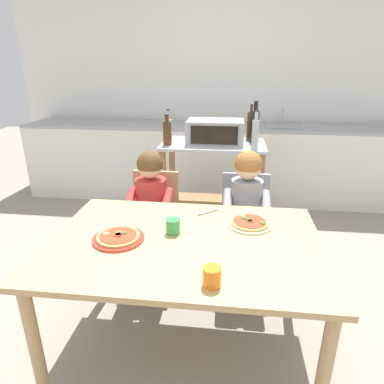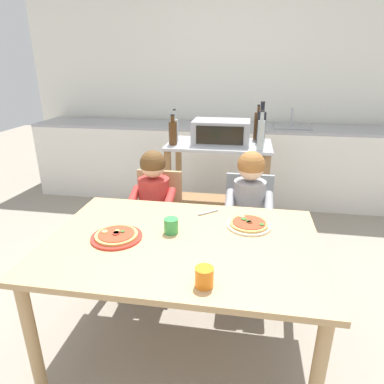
% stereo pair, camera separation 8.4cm
% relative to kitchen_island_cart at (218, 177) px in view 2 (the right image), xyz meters
% --- Properties ---
extents(ground_plane, '(11.19, 11.19, 0.00)m').
position_rel_kitchen_island_cart_xyz_m(ground_plane, '(-0.05, -0.32, -0.60)').
color(ground_plane, gray).
extents(back_wall_tiled, '(4.98, 0.12, 2.70)m').
position_rel_kitchen_island_cart_xyz_m(back_wall_tiled, '(-0.05, 1.41, 0.75)').
color(back_wall_tiled, white).
rests_on(back_wall_tiled, ground).
extents(kitchen_counter, '(4.48, 0.60, 1.09)m').
position_rel_kitchen_island_cart_xyz_m(kitchen_counter, '(-0.05, 1.00, -0.15)').
color(kitchen_counter, silver).
rests_on(kitchen_counter, ground).
extents(kitchen_island_cart, '(0.91, 0.54, 0.91)m').
position_rel_kitchen_island_cart_xyz_m(kitchen_island_cart, '(0.00, 0.00, 0.00)').
color(kitchen_island_cart, '#B7BABF').
rests_on(kitchen_island_cart, ground).
extents(toaster_oven, '(0.49, 0.33, 0.20)m').
position_rel_kitchen_island_cart_xyz_m(toaster_oven, '(0.01, 0.01, 0.41)').
color(toaster_oven, '#999BA0').
rests_on(toaster_oven, kitchen_island_cart).
extents(bottle_slim_sauce, '(0.06, 0.06, 0.32)m').
position_rel_kitchen_island_cart_xyz_m(bottle_slim_sauce, '(0.35, -0.19, 0.44)').
color(bottle_slim_sauce, '#ADB7B2').
rests_on(bottle_slim_sauce, kitchen_island_cart).
extents(bottle_brown_beer, '(0.07, 0.07, 0.29)m').
position_rel_kitchen_island_cart_xyz_m(bottle_brown_beer, '(-0.40, -0.00, 0.42)').
color(bottle_brown_beer, '#ADB7B2').
rests_on(bottle_brown_beer, kitchen_island_cart).
extents(bottle_tall_green_wine, '(0.07, 0.07, 0.26)m').
position_rel_kitchen_island_cart_xyz_m(bottle_tall_green_wine, '(-0.39, -0.12, 0.42)').
color(bottle_tall_green_wine, '#4C2D14').
rests_on(bottle_tall_green_wine, kitchen_island_cart).
extents(bottle_squat_spirits, '(0.08, 0.08, 0.36)m').
position_rel_kitchen_island_cart_xyz_m(bottle_squat_spirits, '(0.36, 0.10, 0.46)').
color(bottle_squat_spirits, black).
rests_on(bottle_squat_spirits, kitchen_island_cart).
extents(bottle_dark_olive_oil, '(0.07, 0.07, 0.32)m').
position_rel_kitchen_island_cart_xyz_m(bottle_dark_olive_oil, '(0.33, 0.21, 0.44)').
color(bottle_dark_olive_oil, '#4C2D14').
rests_on(bottle_dark_olive_oil, kitchen_island_cart).
extents(dining_table, '(1.39, 0.96, 0.73)m').
position_rel_kitchen_island_cart_xyz_m(dining_table, '(-0.05, -1.44, 0.04)').
color(dining_table, tan).
rests_on(dining_table, ground).
extents(dining_chair_left, '(0.36, 0.36, 0.81)m').
position_rel_kitchen_island_cart_xyz_m(dining_chair_left, '(-0.39, -0.70, -0.11)').
color(dining_chair_left, tan).
rests_on(dining_chair_left, ground).
extents(dining_chair_right, '(0.36, 0.36, 0.81)m').
position_rel_kitchen_island_cart_xyz_m(dining_chair_right, '(0.28, -0.68, -0.11)').
color(dining_chair_right, gray).
rests_on(dining_chair_right, ground).
extents(child_in_red_shirt, '(0.32, 0.42, 0.99)m').
position_rel_kitchen_island_cart_xyz_m(child_in_red_shirt, '(-0.39, -0.82, 0.04)').
color(child_in_red_shirt, '#424C6B').
rests_on(child_in_red_shirt, ground).
extents(child_in_grey_shirt, '(0.32, 0.42, 1.01)m').
position_rel_kitchen_island_cart_xyz_m(child_in_grey_shirt, '(0.28, -0.80, 0.06)').
color(child_in_grey_shirt, '#424C6B').
rests_on(child_in_grey_shirt, ground).
extents(pizza_plate_red_rimmed, '(0.26, 0.26, 0.03)m').
position_rel_kitchen_island_cart_xyz_m(pizza_plate_red_rimmed, '(-0.39, -1.48, 0.14)').
color(pizza_plate_red_rimmed, red).
rests_on(pizza_plate_red_rimmed, dining_table).
extents(pizza_plate_cream, '(0.24, 0.24, 0.03)m').
position_rel_kitchen_island_cart_xyz_m(pizza_plate_cream, '(0.28, -1.23, 0.14)').
color(pizza_plate_cream, beige).
rests_on(pizza_plate_cream, dining_table).
extents(drinking_cup_orange, '(0.08, 0.08, 0.08)m').
position_rel_kitchen_island_cart_xyz_m(drinking_cup_orange, '(0.11, -1.80, 0.17)').
color(drinking_cup_orange, orange).
rests_on(drinking_cup_orange, dining_table).
extents(drinking_cup_green, '(0.08, 0.08, 0.08)m').
position_rel_kitchen_island_cart_xyz_m(drinking_cup_green, '(-0.13, -1.37, 0.17)').
color(drinking_cup_green, green).
rests_on(drinking_cup_green, dining_table).
extents(serving_spoon, '(0.12, 0.10, 0.01)m').
position_rel_kitchen_island_cart_xyz_m(serving_spoon, '(0.04, -1.10, 0.14)').
color(serving_spoon, '#B7BABF').
rests_on(serving_spoon, dining_table).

